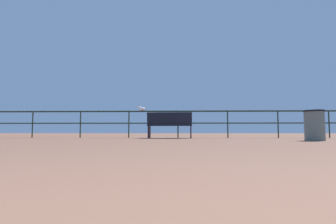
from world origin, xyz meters
TOP-DOWN VIEW (x-y plane):
  - pier_railing at (-0.00, 9.44)m, footprint 25.50×0.05m
  - bench_near_left at (-0.29, 8.79)m, footprint 1.55×0.71m
  - seagull_on_rail at (-1.34, 9.44)m, footprint 0.36×0.16m
  - trash_bin at (3.47, 6.67)m, footprint 0.50×0.50m

SIDE VIEW (x-z plane):
  - trash_bin at x=3.47m, z-range 0.00..0.78m
  - bench_near_left at x=-0.29m, z-range 0.05..0.93m
  - pier_railing at x=0.00m, z-range 0.24..1.24m
  - seagull_on_rail at x=-1.34m, z-range 0.99..1.16m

